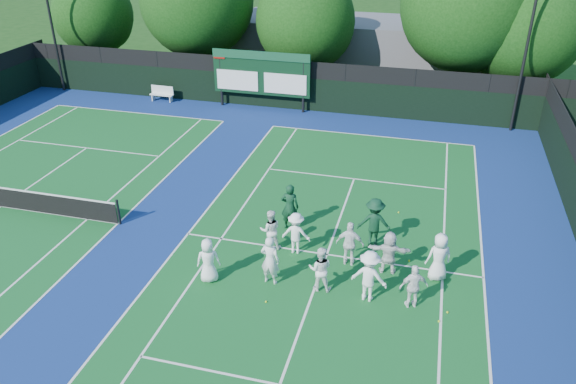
# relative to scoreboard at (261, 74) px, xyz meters

# --- Properties ---
(ground) EXTENTS (120.00, 120.00, 0.00)m
(ground) POSITION_rel_scoreboard_xyz_m (7.01, -15.59, -2.19)
(ground) COLOR #153A0F
(ground) RESTS_ON ground
(court_apron) EXTENTS (34.00, 32.00, 0.01)m
(court_apron) POSITION_rel_scoreboard_xyz_m (1.01, -14.59, -2.19)
(court_apron) COLOR navy
(court_apron) RESTS_ON ground
(near_court) EXTENTS (11.05, 23.85, 0.01)m
(near_court) POSITION_rel_scoreboard_xyz_m (7.01, -14.59, -2.18)
(near_court) COLOR #115621
(near_court) RESTS_ON ground
(left_court) EXTENTS (11.05, 23.85, 0.01)m
(left_court) POSITION_rel_scoreboard_xyz_m (-6.99, -14.59, -2.18)
(left_court) COLOR #115621
(left_court) RESTS_ON ground
(back_fence) EXTENTS (34.00, 0.08, 3.00)m
(back_fence) POSITION_rel_scoreboard_xyz_m (1.01, 0.41, -0.83)
(back_fence) COLOR black
(back_fence) RESTS_ON ground
(scoreboard) EXTENTS (6.00, 0.21, 3.55)m
(scoreboard) POSITION_rel_scoreboard_xyz_m (0.00, 0.00, 0.00)
(scoreboard) COLOR black
(scoreboard) RESTS_ON ground
(clubhouse) EXTENTS (18.00, 6.00, 4.00)m
(clubhouse) POSITION_rel_scoreboard_xyz_m (5.01, 8.41, -0.19)
(clubhouse) COLOR #5D5C62
(clubhouse) RESTS_ON ground
(light_pole_right) EXTENTS (1.20, 0.30, 10.12)m
(light_pole_right) POSITION_rel_scoreboard_xyz_m (14.51, 0.11, 4.11)
(light_pole_right) COLOR black
(light_pole_right) RESTS_ON ground
(bench) EXTENTS (1.54, 0.47, 0.97)m
(bench) POSITION_rel_scoreboard_xyz_m (-6.56, -0.22, -1.67)
(bench) COLOR silver
(bench) RESTS_ON ground
(tree_a) EXTENTS (5.47, 5.47, 7.05)m
(tree_a) POSITION_rel_scoreboard_xyz_m (-13.24, 3.99, 1.97)
(tree_a) COLOR black
(tree_a) RESTS_ON ground
(tree_b) EXTENTS (7.41, 7.41, 9.29)m
(tree_b) POSITION_rel_scoreboard_xyz_m (-5.37, 3.99, 3.20)
(tree_b) COLOR black
(tree_b) RESTS_ON ground
(tree_c) EXTENTS (6.27, 6.27, 7.73)m
(tree_c) POSITION_rel_scoreboard_xyz_m (1.92, 3.99, 2.24)
(tree_c) COLOR black
(tree_c) RESTS_ON ground
(tree_d) EXTENTS (7.85, 7.85, 9.97)m
(tree_d) POSITION_rel_scoreboard_xyz_m (11.60, 3.99, 3.65)
(tree_d) COLOR black
(tree_d) RESTS_ON ground
(tree_e) EXTENTS (6.84, 6.84, 8.41)m
(tree_e) POSITION_rel_scoreboard_xyz_m (14.92, 3.99, 2.62)
(tree_e) COLOR black
(tree_e) RESTS_ON ground
(tennis_ball_0) EXTENTS (0.07, 0.07, 0.07)m
(tennis_ball_0) POSITION_rel_scoreboard_xyz_m (5.66, -17.77, -2.16)
(tennis_ball_0) COLOR #D3ED1B
(tennis_ball_0) RESTS_ON ground
(tennis_ball_1) EXTENTS (0.07, 0.07, 0.07)m
(tennis_ball_1) POSITION_rel_scoreboard_xyz_m (9.95, -14.25, -2.16)
(tennis_ball_1) COLOR #D3ED1B
(tennis_ball_1) RESTS_ON ground
(tennis_ball_2) EXTENTS (0.07, 0.07, 0.07)m
(tennis_ball_2) POSITION_rel_scoreboard_xyz_m (11.07, -17.30, -2.16)
(tennis_ball_2) COLOR #D3ED1B
(tennis_ball_2) RESTS_ON ground
(tennis_ball_4) EXTENTS (0.07, 0.07, 0.07)m
(tennis_ball_4) POSITION_rel_scoreboard_xyz_m (9.28, -10.84, -2.16)
(tennis_ball_4) COLOR #D3ED1B
(tennis_ball_4) RESTS_ON ground
(tennis_ball_5) EXTENTS (0.07, 0.07, 0.07)m
(tennis_ball_5) POSITION_rel_scoreboard_xyz_m (11.32, -16.80, -2.16)
(tennis_ball_5) COLOR #D3ED1B
(tennis_ball_5) RESTS_ON ground
(player_front_0) EXTENTS (0.92, 0.76, 1.62)m
(player_front_0) POSITION_rel_scoreboard_xyz_m (3.45, -17.11, -1.38)
(player_front_0) COLOR white
(player_front_0) RESTS_ON ground
(player_front_1) EXTENTS (0.70, 0.49, 1.81)m
(player_front_1) POSITION_rel_scoreboard_xyz_m (5.49, -16.69, -1.29)
(player_front_1) COLOR white
(player_front_1) RESTS_ON ground
(player_front_2) EXTENTS (0.84, 0.68, 1.61)m
(player_front_2) POSITION_rel_scoreboard_xyz_m (7.18, -16.61, -1.38)
(player_front_2) COLOR white
(player_front_2) RESTS_ON ground
(player_front_3) EXTENTS (1.26, 0.85, 1.81)m
(player_front_3) POSITION_rel_scoreboard_xyz_m (8.79, -16.74, -1.29)
(player_front_3) COLOR white
(player_front_3) RESTS_ON ground
(player_front_4) EXTENTS (0.99, 0.68, 1.56)m
(player_front_4) POSITION_rel_scoreboard_xyz_m (10.19, -16.74, -1.41)
(player_front_4) COLOR white
(player_front_4) RESTS_ON ground
(player_back_0) EXTENTS (0.94, 0.83, 1.60)m
(player_back_0) POSITION_rel_scoreboard_xyz_m (4.91, -14.70, -1.39)
(player_back_0) COLOR white
(player_back_0) RESTS_ON ground
(player_back_1) EXTENTS (1.05, 0.61, 1.62)m
(player_back_1) POSITION_rel_scoreboard_xyz_m (5.87, -14.70, -1.38)
(player_back_1) COLOR white
(player_back_1) RESTS_ON ground
(player_back_2) EXTENTS (1.00, 0.42, 1.70)m
(player_back_2) POSITION_rel_scoreboard_xyz_m (7.88, -14.95, -1.34)
(player_back_2) COLOR white
(player_back_2) RESTS_ON ground
(player_back_3) EXTENTS (1.51, 0.57, 1.60)m
(player_back_3) POSITION_rel_scoreboard_xyz_m (9.25, -15.07, -1.39)
(player_back_3) COLOR silver
(player_back_3) RESTS_ON ground
(player_back_4) EXTENTS (1.01, 0.84, 1.76)m
(player_back_4) POSITION_rel_scoreboard_xyz_m (10.91, -15.03, -1.31)
(player_back_4) COLOR white
(player_back_4) RESTS_ON ground
(coach_left) EXTENTS (0.72, 0.48, 1.93)m
(coach_left) POSITION_rel_scoreboard_xyz_m (5.24, -13.15, -1.23)
(coach_left) COLOR #0E361F
(coach_left) RESTS_ON ground
(coach_right) EXTENTS (1.30, 0.83, 1.92)m
(coach_right) POSITION_rel_scoreboard_xyz_m (8.54, -13.46, -1.23)
(coach_right) COLOR #0D331E
(coach_right) RESTS_ON ground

